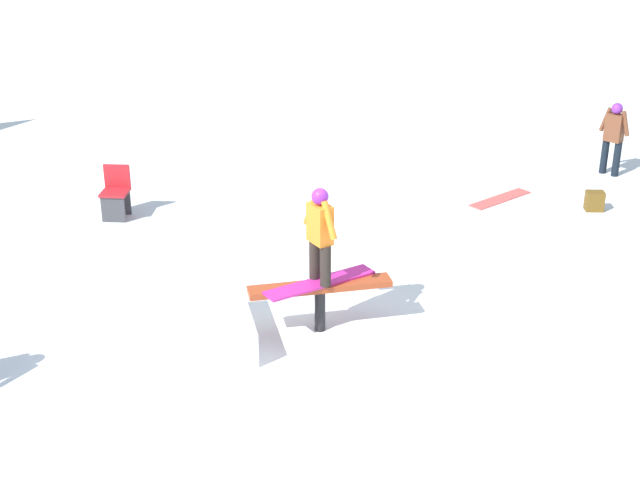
# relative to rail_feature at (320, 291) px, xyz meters

# --- Properties ---
(ground_plane) EXTENTS (60.00, 60.00, 0.00)m
(ground_plane) POSITION_rel_rail_feature_xyz_m (0.00, 0.00, -0.55)
(ground_plane) COLOR white
(rail_feature) EXTENTS (1.69, 1.23, 0.66)m
(rail_feature) POSITION_rel_rail_feature_xyz_m (0.00, 0.00, 0.00)
(rail_feature) COLOR black
(rail_feature) RESTS_ON ground
(snow_kicker_ramp) EXTENTS (2.33, 2.24, 0.44)m
(snow_kicker_ramp) POSITION_rel_rail_feature_xyz_m (-1.52, 0.99, -0.33)
(snow_kicker_ramp) COLOR white
(snow_kicker_ramp) RESTS_ON ground
(main_rider_on_rail) EXTENTS (1.54, 0.71, 1.28)m
(main_rider_on_rail) POSITION_rel_rail_feature_xyz_m (0.00, 0.00, 0.73)
(main_rider_on_rail) COLOR #CB258E
(main_rider_on_rail) RESTS_ON rail_feature
(bystander_brown) EXTENTS (0.21, 0.61, 1.39)m
(bystander_brown) POSITION_rel_rail_feature_xyz_m (8.18, 0.30, 0.23)
(bystander_brown) COLOR black
(bystander_brown) RESTS_ON ground
(loose_snowboard_coral) EXTENTS (1.38, 0.42, 0.02)m
(loose_snowboard_coral) POSITION_rel_rail_feature_xyz_m (5.59, 1.01, -0.54)
(loose_snowboard_coral) COLOR #E55A52
(loose_snowboard_coral) RESTS_ON ground
(folding_chair) EXTENTS (0.62, 0.62, 0.88)m
(folding_chair) POSITION_rel_rail_feature_xyz_m (0.37, 5.15, -0.14)
(folding_chair) COLOR #3F3F44
(folding_chair) RESTS_ON ground
(backpack_on_snow) EXTENTS (0.37, 0.37, 0.34)m
(backpack_on_snow) POSITION_rel_rail_feature_xyz_m (6.28, -0.43, -0.38)
(backpack_on_snow) COLOR brown
(backpack_on_snow) RESTS_ON ground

